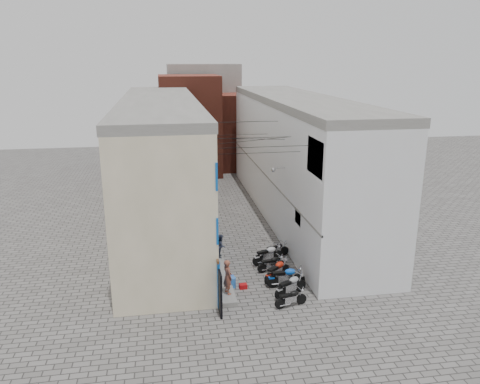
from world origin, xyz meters
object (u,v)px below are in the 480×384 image
motorcycle_b (291,285)px  person_b (221,246)px  person_a (228,277)px  water_jug_far (231,280)px  motorcycle_d (277,270)px  motorcycle_c (286,276)px  red_crate (243,286)px  motorcycle_a (291,297)px  motorcycle_g (276,249)px  water_jug_near (232,282)px  motorcycle_f (268,254)px  motorcycle_e (272,263)px

motorcycle_b → person_b: 5.68m
person_a → water_jug_far: 1.75m
motorcycle_d → motorcycle_c: bearing=-20.4°
red_crate → person_b: bearing=100.4°
motorcycle_a → red_crate: bearing=-150.6°
motorcycle_g → motorcycle_a: bearing=-23.8°
motorcycle_g → person_a: person_a is taller
motorcycle_g → person_b: 3.40m
person_a → red_crate: bearing=-66.4°
motorcycle_b → water_jug_near: (-2.80, 1.33, -0.31)m
motorcycle_f → red_crate: 3.52m
motorcycle_a → motorcycle_d: 2.88m
motorcycle_e → person_b: 3.30m
motorcycle_a → red_crate: motorcycle_a is taller
motorcycle_f → motorcycle_g: motorcycle_f is taller
motorcycle_b → motorcycle_e: motorcycle_b is taller
water_jug_near → red_crate: water_jug_near is taller
motorcycle_e → water_jug_far: 2.77m
motorcycle_c → red_crate: (-2.28, 0.13, -0.48)m
motorcycle_f → motorcycle_c: bearing=-15.0°
motorcycle_a → motorcycle_f: motorcycle_f is taller
motorcycle_b → water_jug_near: motorcycle_b is taller
person_b → motorcycle_d: bearing=-128.6°
person_a → water_jug_near: (0.40, 1.04, -0.87)m
motorcycle_d → person_b: bearing=-178.1°
motorcycle_f → person_a: (-2.92, -3.69, 0.56)m
motorcycle_a → water_jug_near: 3.49m
motorcycle_b → motorcycle_c: motorcycle_c is taller
person_a → motorcycle_e: bearing=-65.5°
motorcycle_d → motorcycle_e: motorcycle_d is taller
water_jug_near → water_jug_far: water_jug_near is taller
motorcycle_c → motorcycle_g: bearing=172.3°
motorcycle_b → motorcycle_d: size_ratio=0.98×
motorcycle_a → motorcycle_c: bearing=159.2°
motorcycle_c → red_crate: 2.33m
person_a → water_jug_near: bearing=-38.8°
motorcycle_e → motorcycle_c: bearing=-3.2°
motorcycle_f → water_jug_near: 3.67m
motorcycle_d → water_jug_near: 2.60m
motorcycle_d → motorcycle_a: bearing=-39.8°
motorcycle_c → person_a: bearing=-79.3°
motorcycle_b → motorcycle_f: size_ratio=0.99×
motorcycle_a → red_crate: size_ratio=4.23×
motorcycle_e → motorcycle_f: 1.07m
motorcycle_e → motorcycle_f: (0.03, 1.06, 0.10)m
motorcycle_a → person_a: bearing=-127.7°
motorcycle_a → person_a: size_ratio=0.94×
motorcycle_b → motorcycle_d: motorcycle_d is taller
motorcycle_c → motorcycle_e: motorcycle_c is taller
motorcycle_c → water_jug_near: 2.85m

